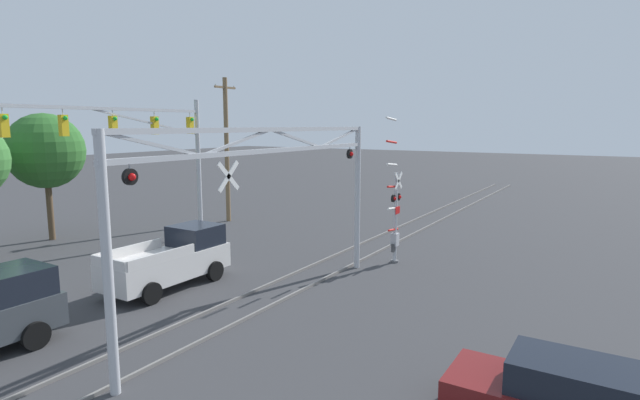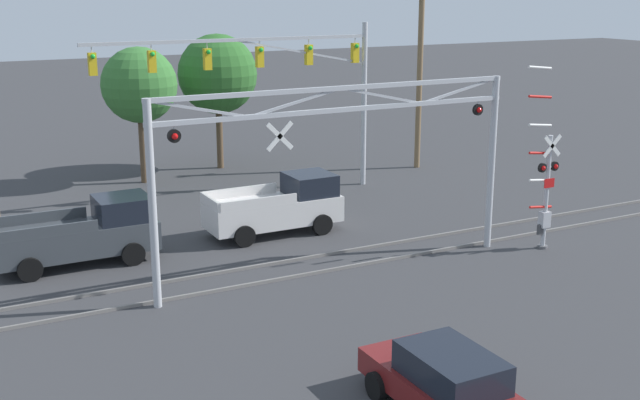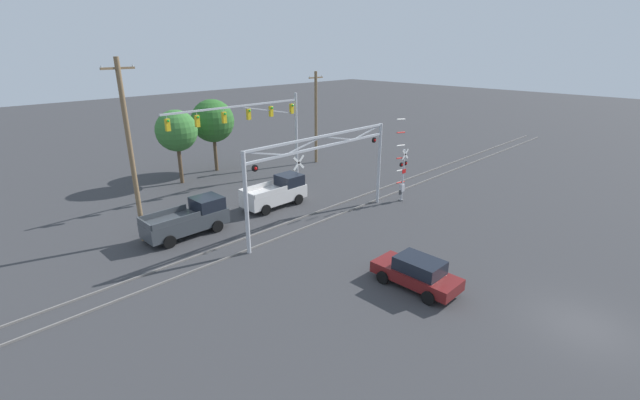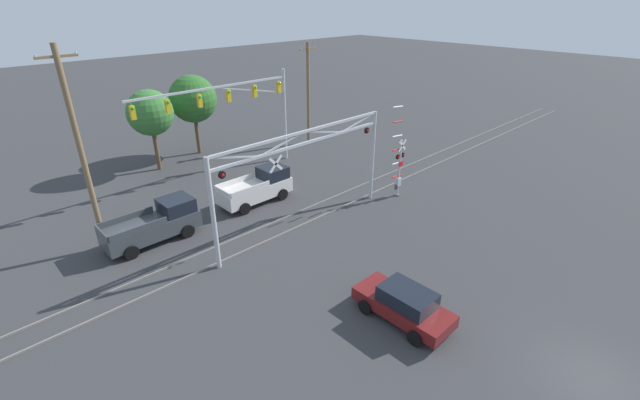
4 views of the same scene
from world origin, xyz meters
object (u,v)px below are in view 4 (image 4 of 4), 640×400
Objects in this scene: crossing_signal_mast at (399,167)px; pickup_truck_lead at (258,187)px; traffic_signal_span at (244,103)px; sedan_waiting at (404,304)px; crossing_gantry at (304,162)px; pickup_truck_following at (156,224)px; utility_pole_left at (82,153)px; background_tree_beyond_span at (150,113)px; background_tree_far_left_verge at (193,99)px; utility_pole_right at (308,93)px.

pickup_truck_lead is (-7.34, 5.95, -1.14)m from crossing_signal_mast.
traffic_signal_span reaches higher than sedan_waiting.
crossing_signal_mast is at bearing -67.68° from traffic_signal_span.
crossing_gantry is 9.04m from pickup_truck_following.
traffic_signal_span is (-4.54, 11.07, 3.19)m from crossing_signal_mast.
traffic_signal_span is 20.09m from sedan_waiting.
traffic_signal_span is at bearing 61.43° from pickup_truck_lead.
pickup_truck_following is at bearing -24.70° from utility_pole_left.
crossing_gantry is 7.85m from crossing_signal_mast.
background_tree_far_left_verge is at bearing 16.71° from background_tree_beyond_span.
background_tree_beyond_span is at bearing 89.60° from sedan_waiting.
pickup_truck_lead is 10.73m from utility_pole_left.
traffic_signal_span is 1.89× the size of background_tree_far_left_verge.
traffic_signal_span is at bearing -82.71° from background_tree_far_left_verge.
pickup_truck_lead is 11.01m from background_tree_beyond_span.
pickup_truck_following is at bearing -179.25° from pickup_truck_lead.
traffic_signal_span is 8.33m from utility_pole_right.
utility_pole_left is (-7.23, 14.80, 4.72)m from sedan_waiting.
utility_pole_right reaches higher than crossing_gantry.
traffic_signal_span reaches higher than pickup_truck_lead.
traffic_signal_span reaches higher than crossing_signal_mast.
traffic_signal_span is at bearing 27.71° from pickup_truck_following.
utility_pole_right is (8.09, 1.83, -0.73)m from traffic_signal_span.
background_tree_far_left_verge reaches higher than background_tree_beyond_span.
background_tree_far_left_verge is (-5.35, 17.40, 2.56)m from crossing_signal_mast.
crossing_gantry is at bearing -34.41° from pickup_truck_following.
utility_pole_left is at bearing -129.11° from background_tree_beyond_span.
crossing_gantry is 16.48m from background_tree_far_left_verge.
utility_pole_right is (13.34, 20.68, 3.83)m from sedan_waiting.
sedan_waiting is 0.48× the size of utility_pole_right.
pickup_truck_following is at bearing -152.29° from traffic_signal_span.
utility_pole_left is (-2.54, 1.17, 4.49)m from pickup_truck_following.
utility_pole_right is at bearing 15.95° from utility_pole_left.
traffic_signal_span is at bearing -44.80° from background_tree_beyond_span.
utility_pole_right is 13.56m from background_tree_beyond_span.
background_tree_far_left_verge is at bearing 153.19° from utility_pole_right.
traffic_signal_span reaches higher than background_tree_beyond_span.
traffic_signal_span reaches higher than crossing_gantry.
traffic_signal_span is 2.91× the size of sedan_waiting.
pickup_truck_following is at bearing -128.32° from background_tree_far_left_verge.
background_tree_beyond_span is (0.17, 23.90, 3.75)m from sedan_waiting.
background_tree_far_left_verge reaches higher than crossing_signal_mast.
crossing_signal_mast is 18.72m from utility_pole_left.
pickup_truck_following is 15.18m from background_tree_far_left_verge.
crossing_gantry is 1.90× the size of crossing_signal_mast.
background_tree_beyond_span is (-13.18, 3.22, -0.08)m from utility_pole_right.
pickup_truck_following is at bearing -115.30° from background_tree_beyond_span.
sedan_waiting is at bearing -100.15° from pickup_truck_lead.
pickup_truck_lead is 13.41m from utility_pole_right.
sedan_waiting is at bearing -90.40° from background_tree_beyond_span.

